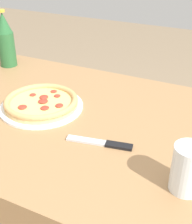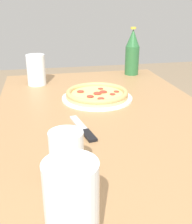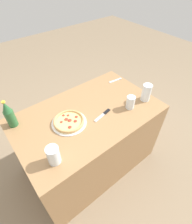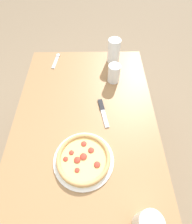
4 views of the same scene
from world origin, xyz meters
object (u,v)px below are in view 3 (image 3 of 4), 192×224
at_px(pizza_veggie, 69,121).
at_px(knife, 103,115).
at_px(glass_water, 146,93).
at_px(glass_iced_tea, 54,156).
at_px(beer_bottle, 9,114).
at_px(glass_red_wine, 130,103).
at_px(spoon, 117,80).

height_order(pizza_veggie, knife, pizza_veggie).
bearing_deg(knife, glass_water, 168.92).
distance_m(pizza_veggie, knife, 0.29).
xyz_separation_m(pizza_veggie, glass_iced_tea, (0.25, 0.23, 0.04)).
bearing_deg(beer_bottle, knife, 150.28).
bearing_deg(glass_water, knife, -11.08).
bearing_deg(glass_red_wine, glass_iced_tea, 4.42).
distance_m(glass_red_wine, knife, 0.26).
height_order(glass_iced_tea, glass_red_wine, glass_iced_tea).
bearing_deg(glass_water, glass_iced_tea, 2.91).
height_order(glass_red_wine, knife, glass_red_wine).
bearing_deg(spoon, glass_water, 87.34).
bearing_deg(pizza_veggie, knife, 160.08).
height_order(beer_bottle, spoon, beer_bottle).
bearing_deg(glass_iced_tea, spoon, -155.68).
distance_m(glass_iced_tea, glass_red_wine, 0.77).
relative_size(pizza_veggie, spoon, 1.81).
relative_size(pizza_veggie, glass_water, 1.74).
height_order(glass_iced_tea, knife, glass_iced_tea).
xyz_separation_m(glass_iced_tea, glass_water, (-0.95, -0.05, 0.01)).
relative_size(glass_iced_tea, spoon, 0.90).
relative_size(beer_bottle, spoon, 1.56).
xyz_separation_m(glass_red_wine, beer_bottle, (0.86, -0.43, 0.06)).
bearing_deg(pizza_veggie, glass_red_wine, 161.54).
bearing_deg(glass_water, beer_bottle, -22.68).
bearing_deg(spoon, beer_bottle, -2.60).
xyz_separation_m(beer_bottle, spoon, (-1.07, 0.05, -0.11)).
xyz_separation_m(glass_red_wine, spoon, (-0.20, -0.38, -0.05)).
height_order(beer_bottle, knife, beer_bottle).
distance_m(glass_water, beer_bottle, 1.14).
relative_size(pizza_veggie, knife, 1.48).
distance_m(beer_bottle, spoon, 1.07).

